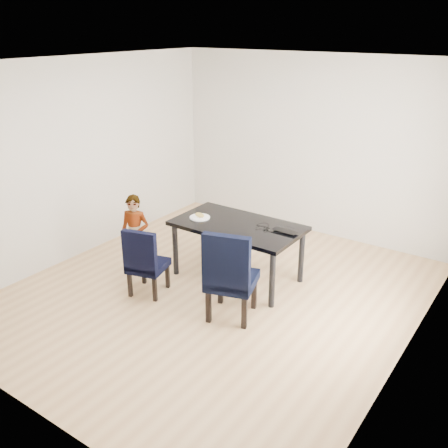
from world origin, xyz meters
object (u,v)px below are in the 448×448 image
Objects in this scene: dining_table at (237,251)px; chair_right at (232,273)px; chair_left at (148,260)px; laptop at (287,230)px; child at (135,236)px; plate at (200,217)px.

chair_right reaches higher than dining_table.
chair_left is at bearing -126.39° from dining_table.
chair_right is 0.97m from laptop.
laptop is (1.29, 1.07, 0.33)m from chair_left.
chair_right is at bearing 82.29° from laptop.
laptop is at bearing 4.31° from child.
dining_table is at bearing 38.39° from chair_left.
chair_left is 1.14m from chair_right.
child is (-0.47, 0.27, 0.10)m from chair_left.
chair_right is at bearing -24.66° from child.
chair_left is at bearing 42.38° from laptop.
plate is (0.17, 0.82, 0.32)m from chair_left.
chair_right is 4.08× the size of plate.
plate is at bearing -168.55° from dining_table.
plate is at bearing 15.28° from laptop.
child is 3.44× the size of laptop.
chair_right is 0.99× the size of child.
child is at bearing 134.29° from chair_left.
chair_left is at bearing -101.47° from plate.
chair_left is (-0.68, -0.93, 0.06)m from dining_table.
plate is at bearing 20.80° from child.
chair_right is at bearing -7.85° from chair_left.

